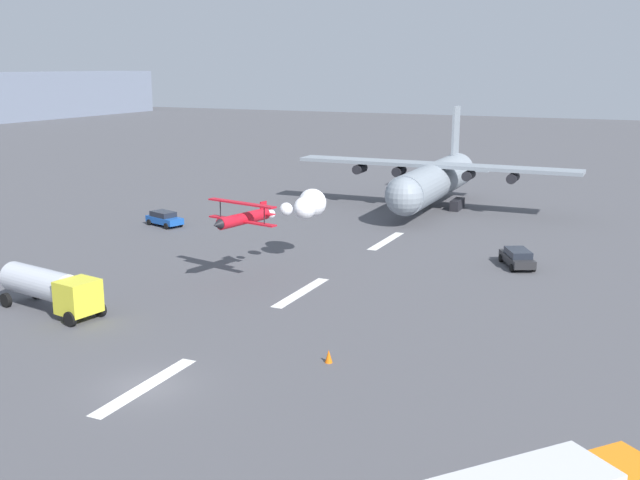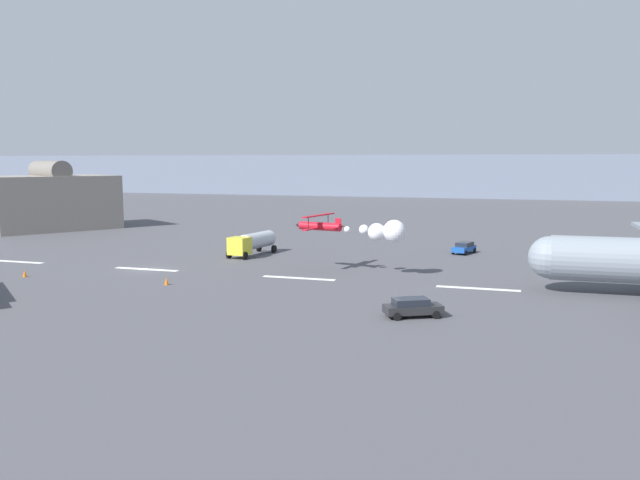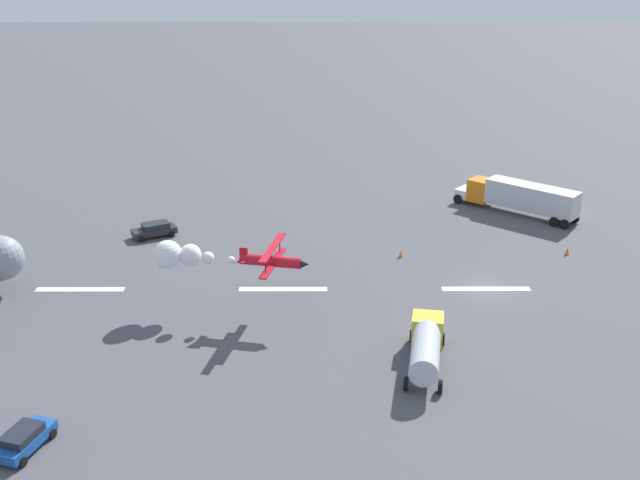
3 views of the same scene
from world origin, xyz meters
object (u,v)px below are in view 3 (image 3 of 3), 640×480
at_px(airport_staff_sedan, 24,439).
at_px(traffic_cone_far, 401,254).
at_px(followme_car_yellow, 155,229).
at_px(fuel_tanker_truck, 426,345).
at_px(traffic_cone_near, 567,251).
at_px(stunt_biplane_red, 197,256).
at_px(semi_truck_orange, 520,196).

distance_m(airport_staff_sedan, traffic_cone_far, 40.75).
bearing_deg(followme_car_yellow, traffic_cone_far, 167.30).
height_order(fuel_tanker_truck, followme_car_yellow, fuel_tanker_truck).
bearing_deg(traffic_cone_near, fuel_tanker_truck, 51.63).
bearing_deg(followme_car_yellow, stunt_biplane_red, 112.80).
distance_m(stunt_biplane_red, traffic_cone_near, 37.38).
bearing_deg(fuel_tanker_truck, stunt_biplane_red, -27.73).
bearing_deg(traffic_cone_near, semi_truck_orange, -80.55).
bearing_deg(fuel_tanker_truck, traffic_cone_near, -128.37).
distance_m(followme_car_yellow, traffic_cone_near, 42.60).
xyz_separation_m(stunt_biplane_red, airport_staff_sedan, (8.23, 19.57, -4.11)).
distance_m(traffic_cone_near, traffic_cone_far, 16.77).
height_order(semi_truck_orange, traffic_cone_far, semi_truck_orange).
relative_size(stunt_biplane_red, airport_staff_sedan, 2.86).
distance_m(fuel_tanker_truck, traffic_cone_far, 20.87).
bearing_deg(traffic_cone_far, followme_car_yellow, -12.70).
bearing_deg(fuel_tanker_truck, airport_staff_sedan, 20.88).
distance_m(fuel_tanker_truck, traffic_cone_near, 27.44).
bearing_deg(traffic_cone_near, stunt_biplane_red, 18.83).
xyz_separation_m(followme_car_yellow, airport_staff_sedan, (1.06, 36.63, -0.00)).
bearing_deg(semi_truck_orange, traffic_cone_far, 40.81).
xyz_separation_m(fuel_tanker_truck, followme_car_yellow, (25.27, -26.58, -0.92)).
distance_m(fuel_tanker_truck, airport_staff_sedan, 28.20).
distance_m(stunt_biplane_red, airport_staff_sedan, 21.62).
bearing_deg(airport_staff_sedan, fuel_tanker_truck, -159.12).
height_order(airport_staff_sedan, traffic_cone_near, airport_staff_sedan).
xyz_separation_m(stunt_biplane_red, traffic_cone_near, (-35.12, -11.97, -4.55)).
bearing_deg(traffic_cone_far, fuel_tanker_truck, 89.30).
relative_size(semi_truck_orange, airport_staff_sedan, 2.78).
height_order(stunt_biplane_red, traffic_cone_near, stunt_biplane_red).
relative_size(semi_truck_orange, fuel_tanker_truck, 1.50).
xyz_separation_m(followme_car_yellow, traffic_cone_far, (-25.53, 5.75, -0.44)).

